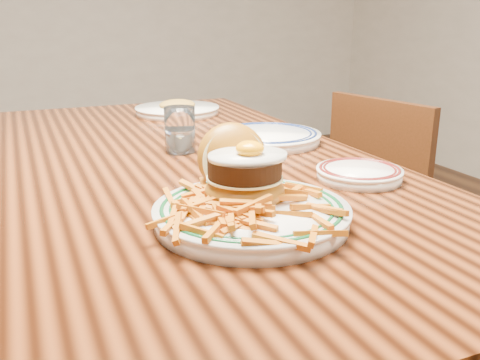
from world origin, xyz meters
name	(u,v)px	position (x,y,z in m)	size (l,w,h in m)	color
table	(178,197)	(0.00, 0.00, 0.66)	(0.85, 1.60, 0.75)	black
chair_right	(395,212)	(0.79, 0.19, 0.44)	(0.46, 0.46, 0.82)	#3E1C0C
main_plate	(248,196)	(0.00, -0.40, 0.79)	(0.30, 0.32, 0.15)	white
side_plate	(359,173)	(0.28, -0.29, 0.76)	(0.17, 0.17, 0.03)	white
rear_plate	(267,136)	(0.25, 0.06, 0.77)	(0.27, 0.27, 0.03)	white
water_glass	(180,132)	(0.03, 0.06, 0.80)	(0.07, 0.07, 0.11)	white
far_plate	(177,109)	(0.16, 0.53, 0.77)	(0.27, 0.27, 0.05)	white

